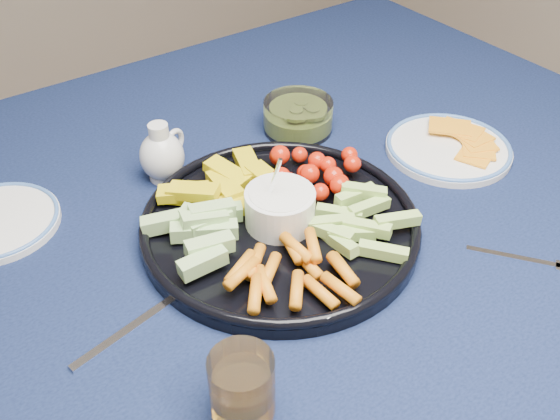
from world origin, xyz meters
TOP-DOWN VIEW (x-y plane):
  - dining_table at (0.00, 0.00)m, footprint 1.67×1.07m
  - crudite_platter at (0.08, -0.09)m, footprint 0.40×0.40m
  - creamer_pitcher at (0.01, 0.12)m, footprint 0.09×0.07m
  - pickle_bowl at (0.27, 0.11)m, footprint 0.12×0.12m
  - cheese_plate at (0.43, -0.09)m, footprint 0.21×0.21m
  - juice_tumbler at (-0.12, -0.31)m, footprint 0.07×0.07m
  - fork_left at (-0.15, -0.13)m, footprint 0.19×0.06m
  - fork_right at (0.32, -0.34)m, footprint 0.10×0.13m

SIDE VIEW (x-z plane):
  - dining_table at x=0.00m, z-range 0.29..1.03m
  - fork_right at x=0.32m, z-range 0.75..0.75m
  - fork_left at x=-0.15m, z-range 0.75..0.75m
  - cheese_plate at x=0.43m, z-range 0.74..0.77m
  - crudite_platter at x=0.08m, z-range 0.71..0.83m
  - pickle_bowl at x=0.27m, z-range 0.74..0.80m
  - juice_tumbler at x=-0.12m, z-range 0.74..0.82m
  - creamer_pitcher at x=0.01m, z-range 0.74..0.84m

